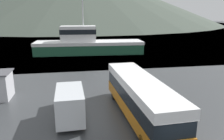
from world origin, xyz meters
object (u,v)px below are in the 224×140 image
object	(u,v)px
tour_bus	(140,96)
small_boat	(90,44)
fishing_boat	(87,43)
storage_bin	(159,93)
delivery_van	(70,102)

from	to	relation	value
tour_bus	small_boat	xyz separation A→B (m)	(-0.72, 39.98, -1.27)
fishing_boat	storage_bin	bearing A→B (deg)	14.46
tour_bus	delivery_van	distance (m)	5.45
tour_bus	small_boat	world-z (taller)	tour_bus
fishing_boat	delivery_van	bearing A→B (deg)	-3.29
tour_bus	delivery_van	size ratio (longest dim) A/B	1.98
storage_bin	fishing_boat	bearing A→B (deg)	101.44
delivery_van	tour_bus	bearing A→B (deg)	-9.42
delivery_van	storage_bin	world-z (taller)	delivery_van
small_boat	fishing_boat	bearing A→B (deg)	-152.60
small_boat	delivery_van	bearing A→B (deg)	-151.41
storage_bin	small_boat	size ratio (longest dim) A/B	0.19
delivery_van	small_boat	distance (m)	39.50
small_boat	tour_bus	bearing A→B (deg)	-143.60
delivery_van	small_boat	bearing A→B (deg)	81.91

